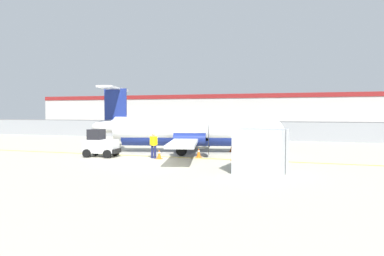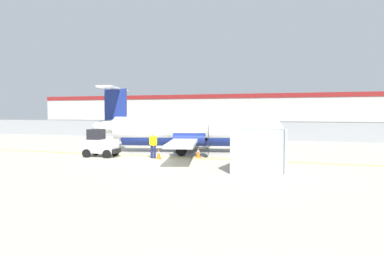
# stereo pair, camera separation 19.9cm
# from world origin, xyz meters

# --- Properties ---
(ground_plane) EXTENTS (140.00, 140.00, 0.01)m
(ground_plane) POSITION_xyz_m (0.00, 2.00, 0.00)
(ground_plane) COLOR #B2AD99
(perimeter_fence) EXTENTS (98.00, 0.10, 2.10)m
(perimeter_fence) POSITION_xyz_m (0.00, 18.00, 1.12)
(perimeter_fence) COLOR gray
(perimeter_fence) RESTS_ON ground
(parking_lot_strip) EXTENTS (98.00, 17.00, 0.12)m
(parking_lot_strip) POSITION_xyz_m (0.00, 29.50, 0.06)
(parking_lot_strip) COLOR #38383A
(parking_lot_strip) RESTS_ON ground
(background_building) EXTENTS (91.00, 8.10, 6.50)m
(background_building) POSITION_xyz_m (0.00, 47.99, 3.26)
(background_building) COLOR #BCB7B2
(background_building) RESTS_ON ground
(commuter_airplane) EXTENTS (14.49, 15.92, 4.92)m
(commuter_airplane) POSITION_xyz_m (0.96, 5.12, 1.60)
(commuter_airplane) COLOR white
(commuter_airplane) RESTS_ON ground
(baggage_tug) EXTENTS (2.40, 1.52, 1.88)m
(baggage_tug) POSITION_xyz_m (-4.18, 0.75, 0.86)
(baggage_tug) COLOR silver
(baggage_tug) RESTS_ON ground
(ground_crew_worker) EXTENTS (0.55, 0.36, 1.70)m
(ground_crew_worker) POSITION_xyz_m (-0.39, 1.09, 0.95)
(ground_crew_worker) COLOR #191E4C
(ground_crew_worker) RESTS_ON ground
(cargo_container) EXTENTS (2.66, 2.32, 2.20)m
(cargo_container) POSITION_xyz_m (6.90, -2.30, 1.10)
(cargo_container) COLOR #B7BCC1
(cargo_container) RESTS_ON ground
(traffic_cone_near_left) EXTENTS (0.36, 0.36, 0.64)m
(traffic_cone_near_left) POSITION_xyz_m (4.83, 1.65, 0.31)
(traffic_cone_near_left) COLOR orange
(traffic_cone_near_left) RESTS_ON ground
(traffic_cone_near_right) EXTENTS (0.36, 0.36, 0.64)m
(traffic_cone_near_right) POSITION_xyz_m (0.08, 0.91, 0.31)
(traffic_cone_near_right) COLOR orange
(traffic_cone_near_right) RESTS_ON ground
(traffic_cone_far_left) EXTENTS (0.36, 0.36, 0.64)m
(traffic_cone_far_left) POSITION_xyz_m (3.84, 6.28, 0.31)
(traffic_cone_far_left) COLOR orange
(traffic_cone_far_left) RESTS_ON ground
(traffic_cone_far_right) EXTENTS (0.36, 0.36, 0.64)m
(traffic_cone_far_right) POSITION_xyz_m (2.30, 2.45, 0.31)
(traffic_cone_far_right) COLOR orange
(traffic_cone_far_right) RESTS_ON ground
(parked_car_0) EXTENTS (4.26, 2.12, 1.58)m
(parked_car_0) POSITION_xyz_m (-15.38, 25.13, 0.89)
(parked_car_0) COLOR gray
(parked_car_0) RESTS_ON parking_lot_strip
(parked_car_1) EXTENTS (4.29, 2.20, 1.58)m
(parked_car_1) POSITION_xyz_m (-9.47, 24.06, 0.89)
(parked_car_1) COLOR gray
(parked_car_1) RESTS_ON parking_lot_strip
(parked_car_2) EXTENTS (4.26, 2.12, 1.58)m
(parked_car_2) POSITION_xyz_m (-5.60, 25.85, 0.89)
(parked_car_2) COLOR #B28C19
(parked_car_2) RESTS_ON parking_lot_strip
(parked_car_3) EXTENTS (4.22, 2.03, 1.58)m
(parked_car_3) POSITION_xyz_m (0.88, 34.95, 0.89)
(parked_car_3) COLOR gray
(parked_car_3) RESTS_ON parking_lot_strip
(parked_car_4) EXTENTS (4.38, 2.42, 1.58)m
(parked_car_4) POSITION_xyz_m (4.30, 29.02, 0.89)
(parked_car_4) COLOR black
(parked_car_4) RESTS_ON parking_lot_strip
(parked_car_5) EXTENTS (4.31, 2.24, 1.58)m
(parked_car_5) POSITION_xyz_m (8.63, 25.99, 0.89)
(parked_car_5) COLOR silver
(parked_car_5) RESTS_ON parking_lot_strip
(parked_car_6) EXTENTS (4.37, 2.38, 1.58)m
(parked_car_6) POSITION_xyz_m (15.22, 24.63, 0.89)
(parked_car_6) COLOR #B28C19
(parked_car_6) RESTS_ON parking_lot_strip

